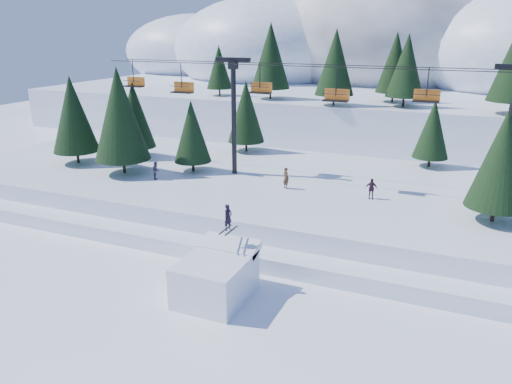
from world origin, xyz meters
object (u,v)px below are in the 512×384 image
at_px(chairlift, 341,104).
at_px(banner_far, 416,283).
at_px(banner_near, 354,282).
at_px(jump_kicker, 216,276).

xyz_separation_m(chairlift, banner_far, (7.93, -11.40, -8.78)).
xyz_separation_m(chairlift, banner_near, (4.43, -12.67, -8.78)).
distance_m(jump_kicker, banner_far, 11.99).
bearing_deg(banner_near, chairlift, 109.28).
xyz_separation_m(banner_near, banner_far, (3.50, 1.26, 0.00)).
relative_size(banner_near, banner_far, 1.00).
bearing_deg(banner_far, jump_kicker, -153.71).
bearing_deg(chairlift, jump_kicker, -99.52).
relative_size(jump_kicker, chairlift, 0.11).
height_order(chairlift, banner_near, chairlift).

